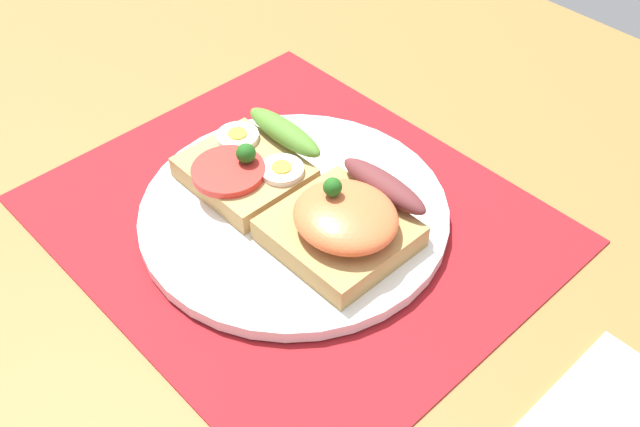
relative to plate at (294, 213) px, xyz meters
The scene contains 5 objects.
ground_plane 2.42cm from the plate, ahead, with size 120.00×90.00×3.20cm, color olive.
placemat 0.67cm from the plate, ahead, with size 37.57×32.39×0.30cm, color maroon.
plate is the anchor object (origin of this frame).
sandwich_egg_tomato 5.45cm from the plate, behind, with size 9.53×10.07×4.03cm.
sandwich_salmon 5.94cm from the plate, ahead, with size 9.74×10.67×5.77cm.
Camera 1 is at (32.38, -27.81, 42.33)cm, focal length 42.03 mm.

